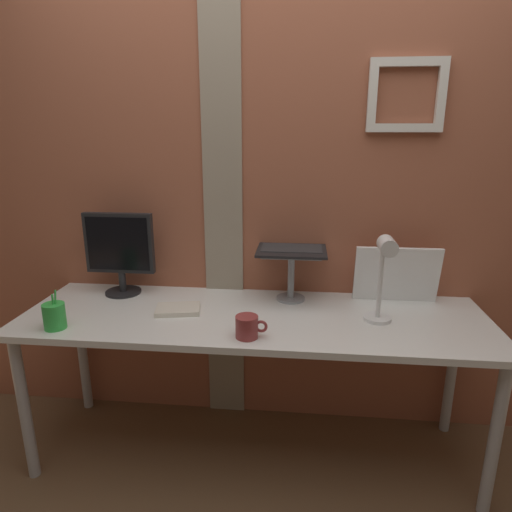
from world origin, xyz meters
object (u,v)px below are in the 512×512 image
(laptop, at_px, (292,239))
(coffee_mug, at_px, (247,327))
(whiteboard_panel, at_px, (397,275))
(desk_lamp, at_px, (384,270))
(monitor, at_px, (119,248))
(pen_cup, at_px, (54,316))

(laptop, distance_m, coffee_mug, 0.58)
(coffee_mug, bearing_deg, whiteboard_panel, 34.49)
(laptop, height_order, desk_lamp, laptop)
(whiteboard_panel, xyz_separation_m, desk_lamp, (-0.12, -0.29, 0.11))
(monitor, distance_m, coffee_mug, 0.84)
(monitor, xyz_separation_m, coffee_mug, (0.70, -0.43, -0.19))
(whiteboard_panel, relative_size, desk_lamp, 1.01)
(desk_lamp, height_order, pen_cup, desk_lamp)
(whiteboard_panel, bearing_deg, monitor, -178.90)
(whiteboard_panel, distance_m, pen_cup, 1.56)
(monitor, xyz_separation_m, pen_cup, (-0.12, -0.43, -0.18))
(whiteboard_panel, height_order, pen_cup, whiteboard_panel)
(desk_lamp, bearing_deg, pen_cup, -172.74)
(monitor, relative_size, coffee_mug, 3.20)
(monitor, height_order, whiteboard_panel, monitor)
(laptop, xyz_separation_m, pen_cup, (-0.98, -0.50, -0.24))
(monitor, bearing_deg, pen_cup, -105.57)
(monitor, distance_m, laptop, 0.87)
(desk_lamp, bearing_deg, monitor, 168.29)
(laptop, height_order, coffee_mug, laptop)
(monitor, height_order, coffee_mug, monitor)
(laptop, relative_size, desk_lamp, 0.84)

